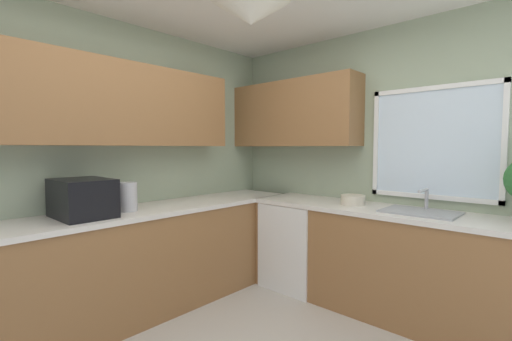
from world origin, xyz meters
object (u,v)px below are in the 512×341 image
sink_assembly (420,211)px  kettle (128,197)px  dishwasher (299,244)px  microwave (82,198)px  bowl (353,200)px

sink_assembly → kettle: bearing=-139.2°
dishwasher → microwave: size_ratio=1.80×
kettle → bowl: size_ratio=1.09×
dishwasher → kettle: bearing=-112.8°
kettle → bowl: kettle is taller
microwave → kettle: microwave is taller
dishwasher → microwave: bearing=-109.4°
microwave → sink_assembly: 2.65m
kettle → bowl: (1.23, 1.55, -0.08)m
sink_assembly → bowl: 0.59m
kettle → sink_assembly: 2.39m
microwave → kettle: 0.35m
bowl → dishwasher: bearing=-177.1°
sink_assembly → dishwasher: bearing=-178.2°
microwave → bowl: size_ratio=2.17×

